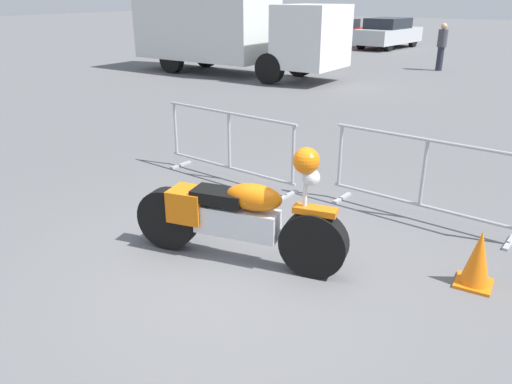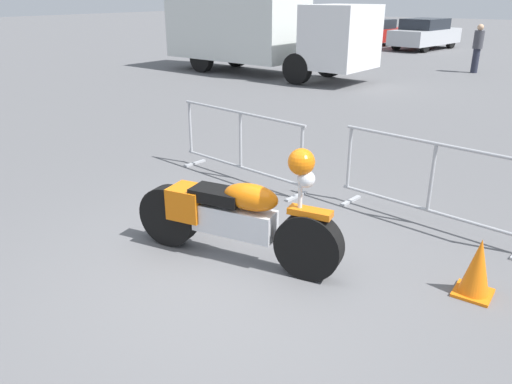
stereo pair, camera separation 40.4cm
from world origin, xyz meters
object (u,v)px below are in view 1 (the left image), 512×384
at_px(motorcycle, 237,216).
at_px(parked_car_silver, 388,33).
at_px(box_truck, 226,26).
at_px(parked_car_maroon, 296,29).
at_px(crowd_barrier_far, 423,178).
at_px(crowd_barrier_near, 229,145).
at_px(parked_car_red, 339,32).
at_px(traffic_cone, 478,259).
at_px(pedestrian, 442,45).

bearing_deg(motorcycle, parked_car_silver, 93.82).
distance_m(box_truck, parked_car_maroon, 12.86).
xyz_separation_m(motorcycle, parked_car_maroon, (-10.89, 23.60, 0.23)).
bearing_deg(crowd_barrier_far, crowd_barrier_near, 180.00).
xyz_separation_m(parked_car_red, parked_car_silver, (2.81, -0.20, 0.06)).
xyz_separation_m(box_truck, parked_car_red, (-0.50, 12.01, -0.93)).
bearing_deg(box_truck, crowd_barrier_near, -52.07).
relative_size(motorcycle, traffic_cone, 4.02).
bearing_deg(parked_car_red, parked_car_silver, -84.17).
relative_size(crowd_barrier_near, pedestrian, 1.43).
bearing_deg(pedestrian, crowd_barrier_far, -15.37).
bearing_deg(parked_car_maroon, parked_car_red, -87.83).
bearing_deg(pedestrian, parked_car_red, -162.59).
distance_m(crowd_barrier_far, parked_car_maroon, 24.83).
xyz_separation_m(parked_car_silver, pedestrian, (4.10, -7.11, 0.15)).
height_order(parked_car_red, traffic_cone, parked_car_red).
xyz_separation_m(motorcycle, crowd_barrier_far, (1.44, 2.04, 0.05)).
bearing_deg(box_truck, traffic_cone, -42.54).
bearing_deg(traffic_cone, crowd_barrier_far, 123.74).
xyz_separation_m(crowd_barrier_far, pedestrian, (-2.60, 13.87, 0.36)).
height_order(crowd_barrier_near, parked_car_red, parked_car_red).
xyz_separation_m(crowd_barrier_far, parked_car_silver, (-6.70, 20.98, 0.21)).
bearing_deg(parked_car_silver, box_truck, 178.72).
bearing_deg(crowd_barrier_far, parked_car_maroon, 119.76).
distance_m(crowd_barrier_near, pedestrian, 13.88).
distance_m(crowd_barrier_far, pedestrian, 14.12).
relative_size(crowd_barrier_far, parked_car_silver, 0.51).
bearing_deg(pedestrian, parked_car_silver, -176.02).
height_order(motorcycle, traffic_cone, motorcycle).
distance_m(parked_car_red, parked_car_silver, 2.82).
relative_size(box_truck, parked_car_maroon, 1.72).
relative_size(motorcycle, parked_car_maroon, 0.52).
xyz_separation_m(motorcycle, parked_car_red, (-8.08, 23.22, 0.19)).
bearing_deg(crowd_barrier_near, crowd_barrier_far, 0.00).
bearing_deg(parked_car_silver, parked_car_maroon, 93.99).
xyz_separation_m(parked_car_silver, traffic_cone, (7.56, -22.27, -0.48)).
relative_size(parked_car_red, parked_car_silver, 0.92).
bearing_deg(traffic_cone, motorcycle, -161.74).
bearing_deg(box_truck, parked_car_silver, 82.99).
xyz_separation_m(box_truck, parked_car_maroon, (-3.31, 12.39, -0.89)).
relative_size(crowd_barrier_near, parked_car_silver, 0.51).
height_order(crowd_barrier_far, box_truck, box_truck).
bearing_deg(motorcycle, box_truck, 115.01).
bearing_deg(box_truck, parked_car_red, 96.44).
height_order(crowd_barrier_far, pedestrian, pedestrian).
relative_size(crowd_barrier_near, parked_car_maroon, 0.53).
xyz_separation_m(motorcycle, pedestrian, (-1.17, 15.92, 0.41)).
distance_m(box_truck, parked_car_red, 12.06).
height_order(parked_car_silver, traffic_cone, parked_car_silver).
distance_m(pedestrian, traffic_cone, 15.56).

